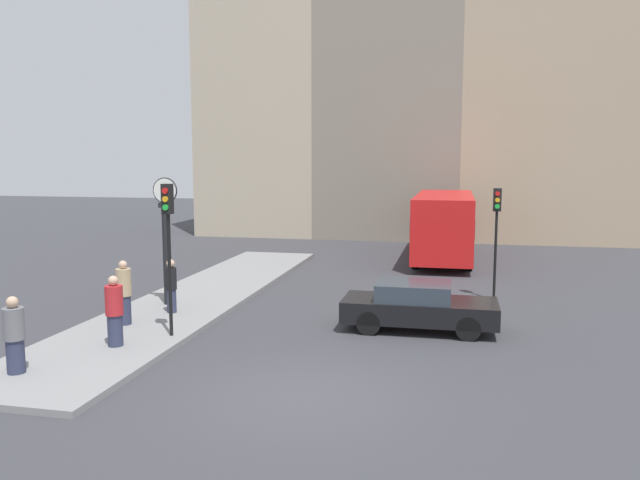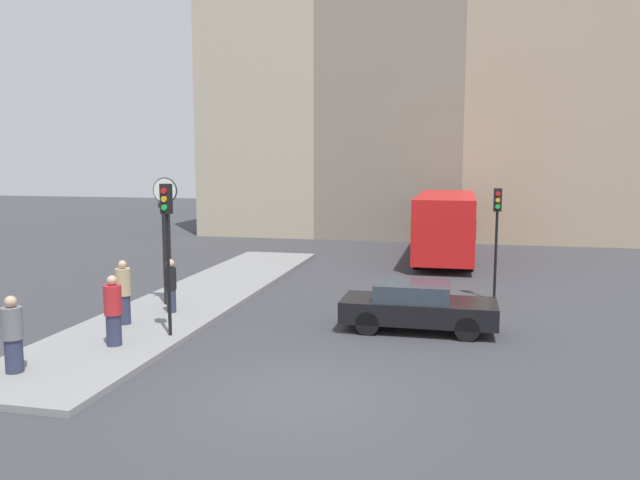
% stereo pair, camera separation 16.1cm
% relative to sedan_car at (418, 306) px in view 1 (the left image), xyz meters
% --- Properties ---
extents(ground_plane, '(120.00, 120.00, 0.00)m').
position_rel_sedan_car_xyz_m(ground_plane, '(-1.98, -5.39, -0.68)').
color(ground_plane, '#38383D').
extents(sidewalk_corner, '(3.45, 19.65, 0.15)m').
position_rel_sedan_car_xyz_m(sidewalk_corner, '(-7.48, 2.43, -0.61)').
color(sidewalk_corner, gray).
rests_on(sidewalk_corner, ground_plane).
extents(building_row, '(25.65, 5.00, 19.30)m').
position_rel_sedan_car_xyz_m(building_row, '(-1.90, 21.24, 8.66)').
color(building_row, '#B7A88E').
rests_on(building_row, ground_plane).
extents(sedan_car, '(4.20, 1.73, 1.34)m').
position_rel_sedan_car_xyz_m(sedan_car, '(0.00, 0.00, 0.00)').
color(sedan_car, black).
rests_on(sedan_car, ground_plane).
extents(bus_distant, '(2.57, 9.02, 3.09)m').
position_rel_sedan_car_xyz_m(bus_distant, '(0.43, 12.70, 1.07)').
color(bus_distant, red).
rests_on(bus_distant, ground_plane).
extents(traffic_light_near, '(0.26, 0.24, 3.93)m').
position_rel_sedan_car_xyz_m(traffic_light_near, '(-6.19, -2.42, 2.27)').
color(traffic_light_near, black).
rests_on(traffic_light_near, sidewalk_corner).
extents(traffic_light_far, '(0.26, 0.24, 3.75)m').
position_rel_sedan_car_xyz_m(traffic_light_far, '(2.28, 4.33, 2.00)').
color(traffic_light_far, black).
rests_on(traffic_light_far, ground_plane).
extents(street_clock, '(0.80, 0.33, 3.99)m').
position_rel_sedan_car_xyz_m(street_clock, '(-7.88, 0.88, 1.52)').
color(street_clock, black).
rests_on(street_clock, sidewalk_corner).
extents(pedestrian_black_jacket, '(0.33, 0.33, 1.61)m').
position_rel_sedan_car_xyz_m(pedestrian_black_jacket, '(-7.28, -0.13, 0.28)').
color(pedestrian_black_jacket, '#2D334C').
rests_on(pedestrian_black_jacket, sidewalk_corner).
extents(pedestrian_tan_coat, '(0.41, 0.41, 1.79)m').
position_rel_sedan_car_xyz_m(pedestrian_tan_coat, '(-7.95, -1.66, 0.35)').
color(pedestrian_tan_coat, '#2D334C').
rests_on(pedestrian_tan_coat, sidewalk_corner).
extents(pedestrian_grey_jacket, '(0.44, 0.44, 1.67)m').
position_rel_sedan_car_xyz_m(pedestrian_grey_jacket, '(-8.16, -5.79, 0.28)').
color(pedestrian_grey_jacket, '#2D334C').
rests_on(pedestrian_grey_jacket, sidewalk_corner).
extents(pedestrian_red_top, '(0.43, 0.43, 1.74)m').
position_rel_sedan_car_xyz_m(pedestrian_red_top, '(-7.13, -3.55, 0.32)').
color(pedestrian_red_top, '#2D334C').
rests_on(pedestrian_red_top, sidewalk_corner).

